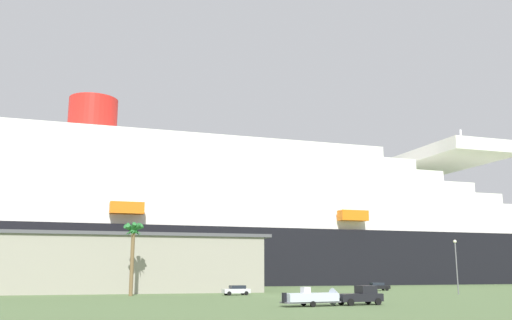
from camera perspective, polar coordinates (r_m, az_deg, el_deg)
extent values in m
plane|color=#567042|center=(117.65, -3.38, -13.19)|extent=(600.00, 600.00, 0.00)
cube|color=black|center=(160.25, -2.96, -10.01)|extent=(259.15, 36.91, 14.92)
cube|color=white|center=(160.71, -2.93, -6.80)|extent=(228.05, 33.95, 3.10)
cube|color=white|center=(159.70, -4.72, -5.63)|extent=(212.77, 33.03, 3.10)
cube|color=white|center=(158.92, -6.53, -4.44)|extent=(205.61, 32.82, 3.10)
cube|color=white|center=(158.36, -8.34, -3.24)|extent=(198.91, 32.35, 3.10)
cube|color=white|center=(158.04, -10.16, -2.03)|extent=(189.79, 31.49, 3.10)
cube|color=white|center=(157.94, -11.98, -0.82)|extent=(178.51, 30.70, 3.10)
cube|color=white|center=(158.08, -13.80, 0.40)|extent=(170.30, 30.22, 3.10)
cube|color=white|center=(158.44, -15.61, 1.61)|extent=(158.96, 29.83, 3.10)
cube|color=white|center=(199.19, 19.26, 0.28)|extent=(25.96, 40.27, 4.00)
cylinder|color=red|center=(160.02, -16.41, 4.11)|extent=(13.19, 13.19, 10.88)
cylinder|color=silver|center=(203.13, 20.35, 1.30)|extent=(0.80, 0.80, 12.00)
cube|color=orange|center=(136.88, -13.12, -4.83)|extent=(8.00, 3.21, 2.80)
cube|color=orange|center=(154.34, 9.93, -5.65)|extent=(8.00, 3.21, 2.80)
cube|color=gray|center=(110.03, -18.38, -10.18)|extent=(68.80, 23.98, 9.98)
cube|color=#4C4C51|center=(110.21, -18.21, -7.43)|extent=(71.56, 24.94, 0.60)
cube|color=black|center=(67.83, 10.51, -13.72)|extent=(5.76, 2.51, 0.90)
cube|color=black|center=(68.36, 11.21, -12.92)|extent=(2.18, 2.02, 0.90)
cube|color=#26333F|center=(68.74, 11.68, -12.96)|extent=(0.25, 1.68, 0.63)
cylinder|color=black|center=(69.78, 11.43, -13.98)|extent=(0.82, 0.35, 0.80)
cylinder|color=black|center=(68.14, 12.42, -14.01)|extent=(0.82, 0.35, 0.80)
cylinder|color=black|center=(67.72, 8.74, -14.16)|extent=(0.82, 0.35, 0.80)
cylinder|color=black|center=(66.04, 9.69, -14.21)|extent=(0.82, 0.35, 0.80)
cube|color=#595960|center=(64.51, 5.63, -14.32)|extent=(6.96, 2.58, 0.16)
cube|color=#595960|center=(66.55, 8.75, -14.15)|extent=(2.23, 0.32, 0.10)
cylinder|color=black|center=(65.32, 4.90, -14.43)|extent=(0.66, 0.28, 0.64)
cylinder|color=black|center=(63.41, 5.87, -14.50)|extent=(0.66, 0.28, 0.64)
cube|color=silver|center=(64.48, 5.62, -13.85)|extent=(6.37, 2.74, 0.90)
cone|color=silver|center=(66.24, 8.34, -13.72)|extent=(1.38, 2.06, 1.96)
cube|color=silver|center=(64.15, 5.11, -13.16)|extent=(0.89, 1.07, 0.70)
cube|color=black|center=(62.95, 2.91, -13.95)|extent=(0.40, 0.53, 1.10)
cylinder|color=brown|center=(92.39, -12.62, -10.28)|extent=(0.61, 0.61, 10.28)
cone|color=#287233|center=(92.63, -12.23, -7.05)|extent=(0.78, 3.07, 2.02)
cone|color=#287233|center=(92.91, -12.32, -7.06)|extent=(2.65, 2.64, 2.04)
cone|color=#287233|center=(93.00, -12.44, -7.05)|extent=(2.89, 1.43, 2.50)
cone|color=#287233|center=(92.89, -12.65, -7.04)|extent=(2.89, 2.47, 1.71)
cone|color=#287233|center=(92.74, -12.71, -7.03)|extent=(2.00, 3.07, 1.93)
cone|color=#287233|center=(92.44, -12.71, -7.02)|extent=(1.56, 2.95, 2.40)
cone|color=#287233|center=(92.25, -12.59, -7.02)|extent=(2.85, 2.14, 2.31)
cone|color=#287233|center=(92.22, -12.40, -7.02)|extent=(3.14, 1.34, 1.97)
cone|color=#287233|center=(92.35, -12.28, -7.03)|extent=(2.51, 2.53, 2.41)
sphere|color=#287233|center=(92.60, -12.48, -7.10)|extent=(1.10, 1.10, 1.10)
cylinder|color=slate|center=(101.98, 19.92, -10.43)|extent=(0.20, 0.20, 8.59)
sphere|color=#F9F2CC|center=(102.10, 19.75, -7.88)|extent=(0.56, 0.56, 0.56)
cube|color=silver|center=(93.03, -2.06, -13.29)|extent=(4.46, 2.00, 0.70)
cube|color=#1E232D|center=(93.07, -1.92, -12.90)|extent=(2.52, 1.75, 0.55)
cylinder|color=black|center=(91.72, -2.76, -13.53)|extent=(0.67, 0.24, 0.66)
cylinder|color=black|center=(93.48, -3.11, -13.48)|extent=(0.67, 0.24, 0.66)
cylinder|color=black|center=(92.63, -1.00, -13.52)|extent=(0.67, 0.24, 0.66)
cylinder|color=black|center=(94.38, -1.38, -13.48)|extent=(0.67, 0.24, 0.66)
cube|color=black|center=(116.90, 12.43, -12.63)|extent=(4.67, 2.38, 0.70)
cube|color=#1E232D|center=(116.79, 12.31, -12.33)|extent=(2.69, 1.96, 0.55)
cylinder|color=black|center=(118.36, 12.92, -12.76)|extent=(0.68, 0.30, 0.66)
cylinder|color=black|center=(116.66, 13.31, -12.77)|extent=(0.68, 0.30, 0.66)
cylinder|color=black|center=(117.18, 11.57, -12.83)|extent=(0.68, 0.30, 0.66)
cylinder|color=black|center=(115.47, 11.94, -12.84)|extent=(0.68, 0.30, 0.66)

